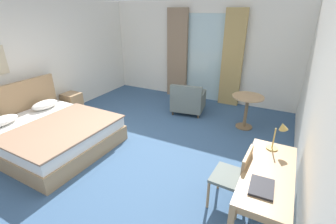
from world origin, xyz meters
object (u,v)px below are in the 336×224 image
object	(u,v)px
nightstand	(72,104)
desk_chair	(235,175)
writing_desk	(268,178)
desk_lamp	(280,132)
bed	(50,133)
closed_book	(262,187)
armchair_by_window	(188,101)
round_cafe_table	(247,105)

from	to	relation	value
nightstand	desk_chair	bearing A→B (deg)	-15.95
writing_desk	desk_lamp	world-z (taller)	desk_lamp
bed	nightstand	distance (m)	1.56
desk_lamp	closed_book	distance (m)	0.91
desk_lamp	nightstand	bearing A→B (deg)	170.77
writing_desk	desk_lamp	distance (m)	0.65
desk_chair	nightstand	bearing A→B (deg)	164.05
bed	writing_desk	distance (m)	3.80
bed	desk_chair	world-z (taller)	bed
writing_desk	closed_book	bearing A→B (deg)	-97.00
nightstand	armchair_by_window	bearing A→B (deg)	28.01
nightstand	round_cafe_table	world-z (taller)	round_cafe_table
desk_lamp	round_cafe_table	size ratio (longest dim) A/B	0.54
bed	desk_chair	bearing A→B (deg)	1.56
writing_desk	round_cafe_table	bearing A→B (deg)	104.87
desk_chair	closed_book	distance (m)	0.59
nightstand	round_cafe_table	xyz separation A→B (m)	(3.97, 1.19, 0.28)
bed	nightstand	size ratio (longest dim) A/B	4.08
desk_chair	round_cafe_table	distance (m)	2.42
closed_book	round_cafe_table	distance (m)	2.89
desk_lamp	round_cafe_table	distance (m)	2.11
closed_book	desk_chair	bearing A→B (deg)	126.85
writing_desk	round_cafe_table	size ratio (longest dim) A/B	1.91
nightstand	desk_chair	size ratio (longest dim) A/B	0.61
nightstand	desk_chair	world-z (taller)	desk_chair
desk_lamp	round_cafe_table	world-z (taller)	desk_lamp
desk_chair	round_cafe_table	xyz separation A→B (m)	(-0.29, 2.40, 0.05)
armchair_by_window	round_cafe_table	bearing A→B (deg)	-6.53
closed_book	round_cafe_table	xyz separation A→B (m)	(-0.62, 2.81, -0.21)
desk_chair	desk_lamp	size ratio (longest dim) A/B	2.18
nightstand	desk_chair	distance (m)	4.43
bed	closed_book	xyz separation A→B (m)	(3.75, -0.32, 0.47)
desk_lamp	armchair_by_window	size ratio (longest dim) A/B	0.46
nightstand	closed_book	xyz separation A→B (m)	(4.59, -1.63, 0.49)
desk_lamp	armchair_by_window	bearing A→B (deg)	135.24
round_cafe_table	desk_lamp	bearing A→B (deg)	-70.29
desk_chair	bed	bearing A→B (deg)	-178.44
closed_book	armchair_by_window	bearing A→B (deg)	122.66
closed_book	round_cafe_table	world-z (taller)	closed_book
nightstand	writing_desk	bearing A→B (deg)	-15.74
armchair_by_window	nightstand	bearing A→B (deg)	-151.99
bed	desk_chair	distance (m)	3.42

